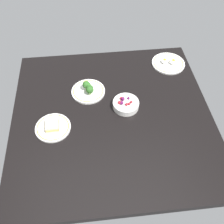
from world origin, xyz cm
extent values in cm
cube|color=black|center=(0.00, 0.00, 2.00)|extent=(114.00, 113.73, 4.00)
cylinder|color=white|center=(8.64, 4.76, 5.89)|extent=(15.22, 15.22, 3.78)
torus|color=white|center=(8.64, 4.76, 7.78)|extent=(15.41, 15.41, 0.80)
sphere|color=#B2232D|center=(4.92, 4.29, 8.81)|extent=(2.06, 2.06, 2.06)
sphere|color=#59144C|center=(5.96, 3.82, 8.85)|extent=(2.14, 2.14, 2.14)
sphere|color=#59144C|center=(10.45, 7.26, 8.51)|extent=(1.46, 1.46, 1.46)
sphere|color=#59144C|center=(7.06, 6.76, 8.87)|extent=(2.18, 2.18, 2.18)
sphere|color=#B2232D|center=(8.66, 2.66, 8.60)|extent=(1.65, 1.65, 1.65)
sphere|color=#B2232D|center=(6.36, 7.55, 8.72)|extent=(1.88, 1.88, 1.88)
sphere|color=#B2232D|center=(10.28, 2.91, 8.55)|extent=(1.55, 1.55, 1.55)
sphere|color=#B2232D|center=(11.70, 4.34, 8.51)|extent=(1.46, 1.46, 1.46)
cylinder|color=white|center=(-12.65, 19.06, 4.63)|extent=(20.63, 20.63, 1.27)
torus|color=gold|center=(-12.65, 19.06, 5.27)|extent=(18.65, 18.65, 0.50)
cylinder|color=#9EBC72|center=(-12.34, 19.44, 6.71)|extent=(1.18, 1.18, 2.87)
sphere|color=#2D6023|center=(-12.34, 19.44, 9.41)|extent=(3.38, 3.38, 3.38)
cylinder|color=#9EBC72|center=(-11.33, 17.58, 6.31)|extent=(1.32, 1.32, 2.09)
sphere|color=#2D6023|center=(-11.33, 17.58, 8.77)|extent=(3.78, 3.78, 3.78)
cylinder|color=#9EBC72|center=(-11.59, 16.21, 6.21)|extent=(1.61, 1.61, 1.89)
sphere|color=#2D6023|center=(-11.59, 16.21, 8.88)|extent=(4.59, 4.59, 4.59)
cylinder|color=#9EBC72|center=(-13.52, 20.29, 6.43)|extent=(1.59, 1.59, 2.33)
sphere|color=#2D6023|center=(-13.52, 20.29, 9.31)|extent=(4.55, 4.55, 4.55)
cylinder|color=white|center=(-33.30, -6.39, 4.55)|extent=(19.48, 19.48, 1.10)
torus|color=gold|center=(-33.30, -6.39, 5.10)|extent=(17.64, 17.64, 0.50)
cube|color=beige|center=(-33.30, -6.39, 5.70)|extent=(7.44, 7.86, 1.20)
cube|color=#E5B24C|center=(-33.30, -6.39, 6.70)|extent=(7.44, 7.86, 0.80)
cube|color=beige|center=(-33.30, -6.39, 7.70)|extent=(7.44, 7.86, 1.20)
cylinder|color=white|center=(42.93, 39.68, 4.55)|extent=(22.26, 22.26, 1.10)
torus|color=gold|center=(42.93, 39.68, 5.10)|extent=(20.09, 20.09, 0.50)
ellipsoid|color=white|center=(40.17, 40.11, 6.37)|extent=(4.62, 4.62, 2.54)
sphere|color=yellow|center=(40.17, 40.11, 7.51)|extent=(1.85, 1.85, 1.85)
ellipsoid|color=white|center=(45.79, 38.63, 6.50)|extent=(5.11, 5.11, 2.81)
sphere|color=yellow|center=(45.79, 38.63, 7.77)|extent=(2.04, 2.04, 2.04)
camera|label=1|loc=(-10.11, -92.77, 119.80)|focal=41.51mm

